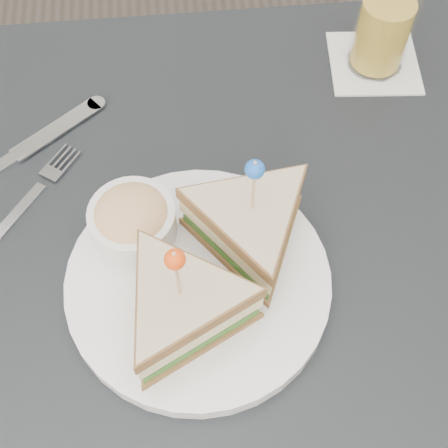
% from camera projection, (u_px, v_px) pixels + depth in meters
% --- Properties ---
extents(ground_plane, '(3.50, 3.50, 0.00)m').
position_uv_depth(ground_plane, '(220.00, 419.00, 1.34)').
color(ground_plane, '#3F3833').
extents(table, '(0.80, 0.80, 0.75)m').
position_uv_depth(table, '(217.00, 285.00, 0.76)').
color(table, black).
rests_on(table, ground).
extents(plate_meal, '(0.32, 0.30, 0.17)m').
position_uv_depth(plate_meal, '(204.00, 264.00, 0.64)').
color(plate_meal, white).
rests_on(plate_meal, table).
extents(cutlery_fork, '(0.12, 0.15, 0.01)m').
position_uv_depth(cutlery_fork, '(33.00, 195.00, 0.73)').
color(cutlery_fork, silver).
rests_on(cutlery_fork, table).
extents(cutlery_knife, '(0.20, 0.16, 0.01)m').
position_uv_depth(cutlery_knife, '(21.00, 152.00, 0.77)').
color(cutlery_knife, silver).
rests_on(cutlery_knife, table).
extents(drink_set, '(0.13, 0.13, 0.15)m').
position_uv_depth(drink_set, '(384.00, 25.00, 0.79)').
color(drink_set, white).
rests_on(drink_set, table).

